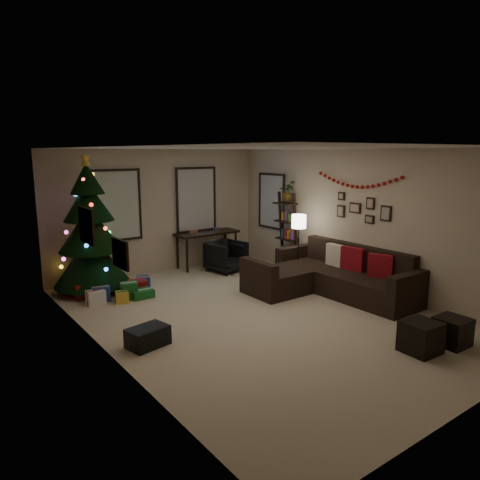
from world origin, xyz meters
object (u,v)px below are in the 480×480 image
desk (207,236)px  bookshelf (288,233)px  christmas_tree (90,235)px  sofa (329,278)px  desk_chair (226,256)px

desk → bookshelf: (1.22, -1.42, 0.14)m
christmas_tree → sofa: (3.54, -2.80, -0.81)m
desk → bookshelf: 1.88m
christmas_tree → desk: 2.84m
desk → desk_chair: (0.09, -0.65, -0.37)m
sofa → desk_chair: sofa is taller
christmas_tree → desk_chair: bearing=-6.6°
desk_chair → sofa: bearing=-86.5°
desk → christmas_tree: bearing=-173.6°
christmas_tree → bookshelf: size_ratio=1.50×
christmas_tree → bookshelf: bearing=-15.4°
desk_chair → bookshelf: bookshelf is taller
christmas_tree → bookshelf: 4.17m
christmas_tree → desk_chair: christmas_tree is taller
sofa → desk: size_ratio=1.91×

